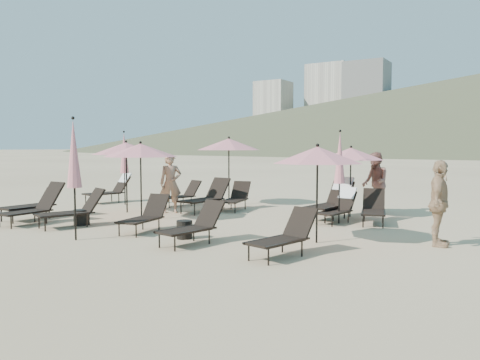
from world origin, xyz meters
The scene contains 28 objects.
ground centered at (0.00, 0.00, 0.00)m, with size 800.00×800.00×0.00m, color #D6BA8C.
hotel_skyline centered at (-93.62, 271.21, 24.18)m, with size 109.00×82.00×55.00m.
lounger_0 centered at (-4.93, 0.04, 0.48)m, with size 0.73×1.81×1.03m.
lounger_1 centered at (-4.17, -0.56, 0.44)m, with size 0.63×1.63×0.94m.
lounger_2 centered at (-2.88, -0.24, 0.45)m, with size 1.16×1.80×0.97m.
lounger_3 centered at (-0.77, 0.20, 0.41)m, with size 0.80×1.59×0.88m.
lounger_4 centered at (1.13, -0.35, 0.42)m, with size 0.84×1.62×0.89m.
lounger_5 centered at (3.28, -0.34, 0.41)m, with size 0.91×1.62×0.88m.
lounger_6 centered at (-6.13, 4.05, 0.52)m, with size 1.03×1.85×1.09m.
lounger_7 centered at (-3.29, 4.72, 0.41)m, with size 0.94×1.61×0.87m.
lounger_8 centered at (-1.62, 3.90, 0.49)m, with size 0.88×1.90×1.06m.
lounger_9 centered at (-1.03, 4.72, 0.43)m, with size 0.93×1.68×0.91m.
lounger_10 centered at (2.33, 4.71, 0.56)m, with size 0.93×1.96×1.18m.
lounger_11 centered at (3.60, 4.41, 0.42)m, with size 0.99×1.67×0.90m.
lounger_12 centered at (2.74, 4.07, 0.45)m, with size 0.75×1.57×0.94m.
umbrella_open_0 centered at (-3.67, 2.43, 2.02)m, with size 2.13×2.13×2.29m.
umbrella_open_1 centered at (-2.19, 1.54, 1.98)m, with size 2.08×2.08×2.24m.
umbrella_open_2 centered at (3.30, 1.18, 1.90)m, with size 2.00×2.00×2.15m.
umbrella_open_3 centered at (-1.99, 5.78, 2.17)m, with size 2.28×2.28×2.46m.
umbrella_open_4 centered at (2.66, 5.26, 1.87)m, with size 1.97×1.97×2.12m.
umbrella_closed_0 centered at (-1.36, -1.39, 1.91)m, with size 0.32×0.32×2.74m.
umbrella_closed_1 centered at (2.81, 3.92, 1.77)m, with size 0.30×0.30×2.54m.
umbrella_closed_2 centered at (-5.18, 3.81, 1.85)m, with size 0.31×0.31×2.66m.
side_table_0 centered at (-2.92, 0.05, 0.20)m, with size 0.41×0.41×0.41m, color black.
side_table_1 centered at (0.58, 0.03, 0.21)m, with size 0.36×0.36×0.41m, color black.
beachgoer_a centered at (-2.44, 3.12, 0.93)m, with size 0.68×0.45×1.86m, color #A6785A.
beachgoer_b centered at (3.06, 6.42, 0.96)m, with size 0.94×0.73×1.92m, color #8F584A.
beachgoer_c centered at (5.59, 2.21, 0.90)m, with size 1.06×0.44×1.80m, color tan.
Camera 1 is at (7.19, -8.19, 2.06)m, focal length 35.00 mm.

